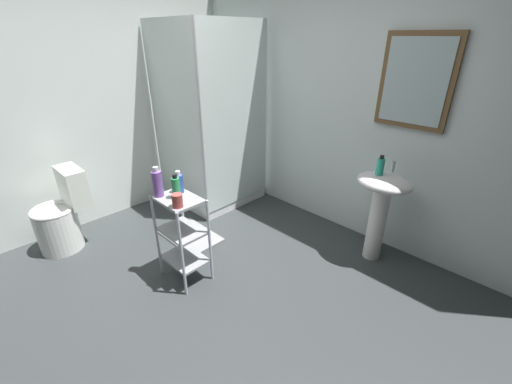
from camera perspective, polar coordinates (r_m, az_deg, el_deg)
ground_plane at (r=2.67m, az=-11.21°, el=-18.87°), size 4.20×4.20×0.02m
wall_back at (r=3.32m, az=14.65°, el=14.75°), size 4.20×0.14×2.50m
wall_left at (r=3.68m, az=-30.30°, el=13.13°), size 0.10×4.20×2.50m
shower_stall at (r=3.87m, az=-7.85°, el=4.65°), size 0.92×0.92×2.00m
pedestal_sink at (r=2.96m, az=21.11°, el=-1.39°), size 0.46×0.37×0.81m
sink_faucet at (r=2.96m, az=22.95°, el=4.22°), size 0.03×0.03×0.10m
toilet at (r=3.54m, az=-30.93°, el=-3.84°), size 0.37×0.49×0.76m
storage_cart at (r=2.66m, az=-12.84°, el=-6.90°), size 0.38×0.28×0.74m
hand_soap_bottle at (r=2.84m, az=20.99°, el=4.25°), size 0.06×0.06×0.17m
body_wash_bottle_green at (r=2.49m, az=-13.88°, el=0.78°), size 0.06×0.06×0.19m
shampoo_bottle_blue at (r=2.58m, az=-13.38°, el=1.54°), size 0.07×0.07×0.18m
conditioner_bottle_purple at (r=2.55m, az=-16.91°, el=1.49°), size 0.07×0.07×0.24m
rinse_cup at (r=2.37m, az=-13.65°, el=-1.48°), size 0.08×0.08×0.10m
bath_mat at (r=3.39m, az=-11.38°, el=-7.58°), size 0.60×0.40×0.02m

